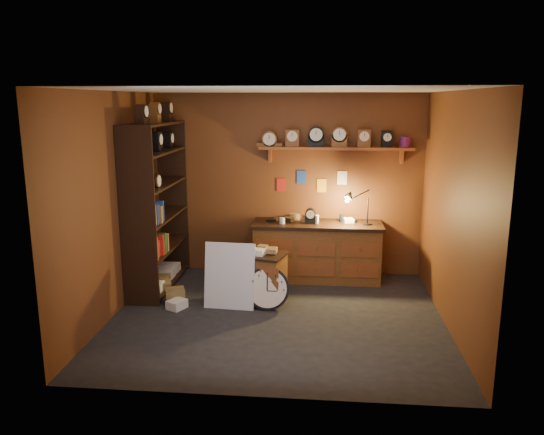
% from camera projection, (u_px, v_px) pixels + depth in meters
% --- Properties ---
extents(floor, '(4.00, 4.00, 0.00)m').
position_uv_depth(floor, '(277.00, 317.00, 6.48)').
color(floor, black).
rests_on(floor, ground).
extents(room_shell, '(4.02, 3.62, 2.71)m').
position_uv_depth(room_shell, '(282.00, 176.00, 6.21)').
color(room_shell, brown).
rests_on(room_shell, ground).
extents(shelving_unit, '(0.47, 1.60, 2.58)m').
position_uv_depth(shelving_unit, '(154.00, 199.00, 7.32)').
color(shelving_unit, black).
rests_on(shelving_unit, ground).
extents(workbench, '(1.88, 0.66, 1.36)m').
position_uv_depth(workbench, '(317.00, 248.00, 7.77)').
color(workbench, brown).
rests_on(workbench, ground).
extents(low_cabinet, '(0.68, 0.62, 0.74)m').
position_uv_depth(low_cabinet, '(263.00, 275.00, 6.91)').
color(low_cabinet, brown).
rests_on(low_cabinet, ground).
extents(big_round_clock, '(0.56, 0.18, 0.56)m').
position_uv_depth(big_round_clock, '(268.00, 288.00, 6.68)').
color(big_round_clock, black).
rests_on(big_round_clock, ground).
extents(white_panel, '(0.66, 0.22, 0.85)m').
position_uv_depth(white_panel, '(230.00, 307.00, 6.79)').
color(white_panel, silver).
rests_on(white_panel, ground).
extents(mini_fridge, '(0.61, 0.64, 0.48)m').
position_uv_depth(mini_fridge, '(255.00, 263.00, 7.82)').
color(mini_fridge, silver).
rests_on(mini_fridge, ground).
extents(floor_box_a, '(0.32, 0.29, 0.16)m').
position_uv_depth(floor_box_a, '(162.00, 287.00, 7.27)').
color(floor_box_a, olive).
rests_on(floor_box_a, ground).
extents(floor_box_b, '(0.27, 0.28, 0.11)m').
position_uv_depth(floor_box_b, '(177.00, 304.00, 6.73)').
color(floor_box_b, white).
rests_on(floor_box_b, ground).
extents(floor_box_c, '(0.31, 0.28, 0.19)m').
position_uv_depth(floor_box_c, '(175.00, 296.00, 6.93)').
color(floor_box_c, olive).
rests_on(floor_box_c, ground).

